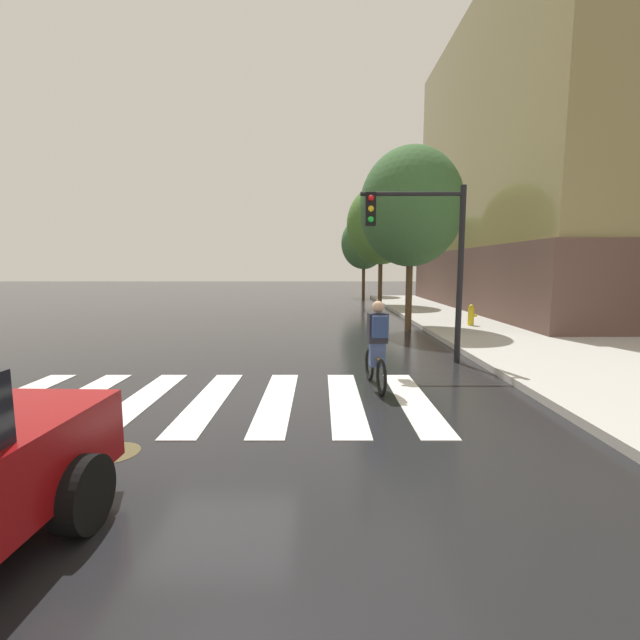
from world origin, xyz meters
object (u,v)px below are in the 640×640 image
Objects in this scene: fire_hydrant at (470,315)px; street_tree_far at (363,243)px; manhole_cover at (112,453)px; street_tree_mid at (380,225)px; traffic_light_near at (425,244)px; street_tree_near at (410,207)px; cyclist at (376,345)px.

fire_hydrant is 17.10m from street_tree_far.
street_tree_mid is at bearing 72.65° from manhole_cover.
traffic_light_near is 0.70× the size of street_tree_far.
traffic_light_near is 0.64× the size of street_tree_near.
street_tree_far is at bearing 77.79° from manhole_cover.
street_tree_far is (0.78, 22.10, 1.20)m from traffic_light_near.
fire_hydrant is (8.21, 10.62, 0.53)m from manhole_cover.
manhole_cover is 0.11× the size of street_tree_far.
cyclist is 0.28× the size of street_tree_far.
cyclist is at bearing -98.16° from street_tree_mid.
street_tree_near is (2.19, 7.72, 3.58)m from cyclist.
manhole_cover is 0.10× the size of street_tree_near.
street_tree_far reaches higher than traffic_light_near.
street_tree_mid is (0.93, 14.24, 1.80)m from traffic_light_near.
cyclist is at bearing 37.50° from manhole_cover.
traffic_light_near is at bearing -119.35° from fire_hydrant.
traffic_light_near is 5.72m from street_tree_near.
street_tree_mid is 1.15× the size of street_tree_far.
street_tree_far is at bearing 91.13° from street_tree_mid.
traffic_light_near is at bearing -92.02° from street_tree_far.
manhole_cover is 0.37× the size of cyclist.
cyclist is 2.19× the size of fire_hydrant.
street_tree_near is at bearing 60.92° from manhole_cover.
traffic_light_near is at bearing -97.90° from street_tree_near.
fire_hydrant is at bearing 52.28° from manhole_cover.
street_tree_far reaches higher than cyclist.
fire_hydrant is at bearing -75.97° from street_tree_mid.
manhole_cover is 0.82× the size of fire_hydrant.
street_tree_near is at bearing -91.16° from street_tree_mid.
street_tree_near reaches higher than traffic_light_near.
street_tree_near is at bearing 82.10° from traffic_light_near.
street_tree_mid is (2.37, 16.51, 3.82)m from cyclist.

